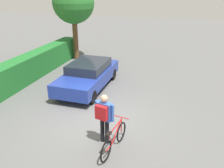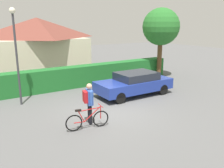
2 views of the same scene
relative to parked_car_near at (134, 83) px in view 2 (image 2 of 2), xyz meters
The scene contains 8 objects.
ground_plane 3.11m from the parked_car_near, 148.68° to the right, with size 60.00×60.00×0.00m, color #595959.
hedge_row 4.31m from the parked_car_near, 126.95° to the left, with size 15.53×0.90×1.30m, color #1E6628.
house_distant 9.30m from the parked_car_near, 107.15° to the left, with size 6.85×5.60×4.35m.
parked_car_near is the anchor object (origin of this frame).
bicycle 4.96m from the parked_car_near, 148.92° to the right, with size 1.71×0.50×0.88m.
person_rider 4.52m from the parked_car_near, 151.55° to the right, with size 0.43×0.65×1.67m.
street_lamp 6.41m from the parked_car_near, 162.97° to the left, with size 0.28×0.28×4.63m.
tree_kerbside 5.98m from the parked_car_near, 31.34° to the left, with size 2.66×2.66×5.01m.
Camera 2 is at (-5.46, -8.60, 3.95)m, focal length 38.29 mm.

